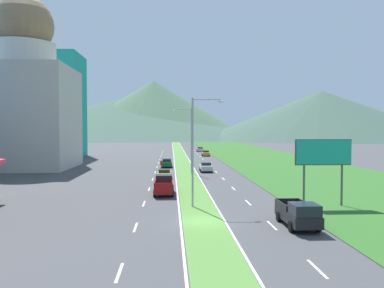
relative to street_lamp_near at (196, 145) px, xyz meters
The scene contains 47 objects.
ground_plane 8.23m from the street_lamp_near, 88.24° to the right, with size 600.00×600.00×0.00m, color #424244.
grass_median 54.43m from the street_lamp_near, 89.81° to the left, with size 3.20×240.00×0.06m, color #518438.
grass_verge_right 58.26m from the street_lamp_near, 69.00° to the left, with size 24.00×240.00×0.06m, color #2D6023.
lane_dash_left_1 18.25m from the street_lamp_near, 106.50° to the right, with size 0.16×2.80×0.01m, color silver.
lane_dash_left_2 10.55m from the street_lamp_near, 123.84° to the right, with size 0.16×2.80×0.01m, color silver.
lane_dash_left_3 7.82m from the street_lamp_near, 158.59° to the left, with size 0.16×2.80×0.01m, color silver.
lane_dash_left_4 13.52m from the street_lamp_near, 113.72° to the left, with size 0.16×2.80×0.01m, color silver.
lane_dash_left_5 21.82m from the street_lamp_near, 103.52° to the left, with size 0.16×2.80×0.01m, color silver.
lane_dash_left_6 30.68m from the street_lamp_near, 99.40° to the left, with size 0.16×2.80×0.01m, color silver.
lane_dash_left_7 39.73m from the street_lamp_near, 97.19° to the left, with size 0.16×2.80×0.01m, color silver.
lane_dash_left_8 48.86m from the street_lamp_near, 95.82° to the left, with size 0.16×2.80×0.01m, color silver.
lane_dash_left_9 58.03m from the street_lamp_near, 94.89° to the left, with size 0.16×2.80×0.01m, color silver.
lane_dash_left_10 67.23m from the street_lamp_near, 94.21° to the left, with size 0.16×2.80×0.01m, color silver.
lane_dash_left_11 76.44m from the street_lamp_near, 93.70° to the left, with size 0.16×2.80×0.01m, color silver.
lane_dash_left_12 85.67m from the street_lamp_near, 93.30° to the left, with size 0.16×2.80×0.01m, color silver.
lane_dash_left_13 94.91m from the street_lamp_near, 92.98° to the left, with size 0.16×2.80×0.01m, color silver.
lane_dash_right_1 18.35m from the street_lamp_near, 72.36° to the right, with size 0.16×2.80×0.01m, color silver.
lane_dash_right_2 10.72m from the street_lamp_near, 54.26° to the right, with size 0.16×2.80×0.01m, color silver.
lane_dash_right_3 8.05m from the street_lamp_near, 20.06° to the left, with size 0.16×2.80×0.01m, color silver.
lane_dash_right_4 13.65m from the street_lamp_near, 64.75° to the left, with size 0.16×2.80×0.01m, color silver.
lane_dash_right_5 21.90m from the street_lamp_near, 75.53° to the left, with size 0.16×2.80×0.01m, color silver.
lane_dash_right_6 30.74m from the street_lamp_near, 79.93° to the left, with size 0.16×2.80×0.01m, color silver.
lane_dash_right_7 39.77m from the street_lamp_near, 82.29° to the left, with size 0.16×2.80×0.01m, color silver.
lane_dash_right_8 48.89m from the street_lamp_near, 83.76° to the left, with size 0.16×2.80×0.01m, color silver.
lane_dash_right_9 58.06m from the street_lamp_near, 84.76° to the left, with size 0.16×2.80×0.01m, color silver.
lane_dash_right_10 67.26m from the street_lamp_near, 85.48° to the left, with size 0.16×2.80×0.01m, color silver.
lane_dash_right_11 76.47m from the street_lamp_near, 86.03° to the left, with size 0.16×2.80×0.01m, color silver.
lane_dash_right_12 85.69m from the street_lamp_near, 86.46° to the left, with size 0.16×2.80×0.01m, color silver.
lane_dash_right_13 94.93m from the street_lamp_near, 86.81° to the left, with size 0.16×2.80×0.01m, color silver.
edge_line_median_left 54.45m from the street_lamp_near, 91.66° to the left, with size 0.16×240.00×0.01m, color silver.
edge_line_median_right 54.47m from the street_lamp_near, 87.96° to the left, with size 0.16×240.00×0.01m, color silver.
domed_building 48.38m from the street_lamp_near, 127.31° to the left, with size 17.00×17.00×31.32m.
midrise_colored 73.54m from the street_lamp_near, 115.94° to the left, with size 14.19×14.19×25.91m, color teal.
hill_far_left 289.31m from the street_lamp_near, 98.30° to the left, with size 238.52×238.52×31.14m, color #3D5647.
hill_far_center 281.14m from the street_lamp_near, 93.21° to the left, with size 151.78×151.78×44.94m, color #47664C.
hill_far_right 247.36m from the street_lamp_near, 66.47° to the left, with size 165.01×165.01×32.57m, color #3D5647.
street_lamp_near is the anchor object (origin of this frame).
street_lamp_mid 26.81m from the street_lamp_near, 88.52° to the left, with size 2.99×0.47×10.52m.
billboard_roadside 11.96m from the street_lamp_near, ahead, with size 5.36×0.28×6.30m.
car_0 21.08m from the street_lamp_near, 99.10° to the left, with size 2.01×4.10×1.47m.
car_1 38.84m from the street_lamp_near, 94.58° to the left, with size 1.96×4.33×1.60m.
car_2 89.33m from the street_lamp_near, 85.57° to the left, with size 2.03×4.12×1.40m.
car_3 68.88m from the street_lamp_near, 84.23° to the left, with size 1.98×4.32×1.47m.
car_4 30.75m from the street_lamp_near, 83.21° to the left, with size 2.03×4.21×1.56m.
pickup_truck_0 9.47m from the street_lamp_near, 112.17° to the left, with size 2.18×5.40×2.00m.
pickup_truck_1 11.74m from the street_lamp_near, 48.61° to the right, with size 2.18×5.40×2.00m.
motorcycle_rider 34.19m from the street_lamp_near, 96.76° to the left, with size 0.36×2.00×1.80m.
Camera 1 is at (-2.48, -30.81, 7.29)m, focal length 37.36 mm.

